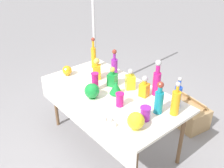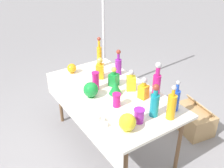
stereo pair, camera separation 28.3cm
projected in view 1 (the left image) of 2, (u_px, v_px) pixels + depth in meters
name	position (u px, v px, depth m)	size (l,w,h in m)	color
ground_plane	(112.00, 141.00, 3.25)	(40.00, 40.00, 0.00)	gray
display_table	(110.00, 97.00, 2.90)	(1.74, 0.92, 0.76)	white
tall_bottle_0	(94.00, 55.00, 3.38)	(0.07, 0.07, 0.43)	orange
tall_bottle_1	(114.00, 64.00, 3.22)	(0.08, 0.08, 0.34)	purple
tall_bottle_2	(176.00, 102.00, 2.43)	(0.09, 0.09, 0.36)	orange
tall_bottle_3	(157.00, 80.00, 2.74)	(0.09, 0.09, 0.42)	#C61972
tall_bottle_4	(159.00, 100.00, 2.45)	(0.09, 0.09, 0.35)	teal
tall_bottle_5	(178.00, 95.00, 2.57)	(0.08, 0.08, 0.34)	blue
square_decanter_0	(97.00, 70.00, 3.11)	(0.13, 0.13, 0.28)	orange
square_decanter_1	(130.00, 81.00, 2.90)	(0.14, 0.14, 0.25)	yellow
square_decanter_2	(144.00, 88.00, 2.75)	(0.11, 0.11, 0.25)	orange
square_decanter_3	(112.00, 78.00, 2.97)	(0.13, 0.13, 0.24)	#198C38
slender_vase_0	(95.00, 81.00, 2.86)	(0.09, 0.09, 0.22)	#C61972
slender_vase_1	(120.00, 99.00, 2.59)	(0.09, 0.09, 0.15)	#C61972
slender_vase_2	(145.00, 113.00, 2.38)	(0.11, 0.11, 0.14)	purple
fluted_vase_0	(116.00, 87.00, 2.80)	(0.15, 0.15, 0.16)	#198C38
round_bowl_0	(136.00, 121.00, 2.26)	(0.16, 0.16, 0.17)	yellow
round_bowl_1	(67.00, 70.00, 3.22)	(0.12, 0.12, 0.13)	orange
round_bowl_2	(92.00, 91.00, 2.72)	(0.17, 0.17, 0.18)	#198C38
price_tag_left	(114.00, 124.00, 2.32)	(0.05, 0.01, 0.05)	white
price_tag_center	(104.00, 119.00, 2.40)	(0.05, 0.01, 0.04)	white
price_tag_right	(109.00, 120.00, 2.38)	(0.06, 0.01, 0.04)	white
cardboard_box_behind_left	(187.00, 114.00, 3.52)	(0.61, 0.46, 0.39)	tan
canopy_pole	(94.00, 37.00, 3.91)	(0.18, 0.18, 2.48)	silver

